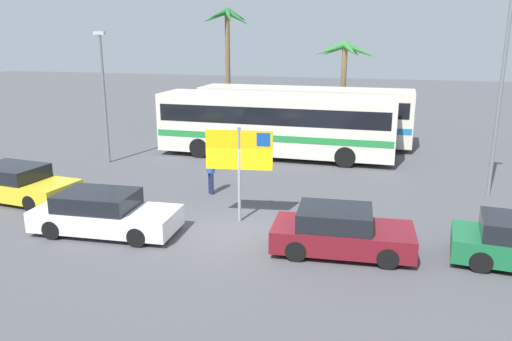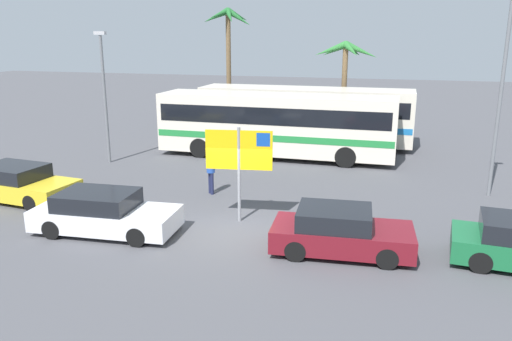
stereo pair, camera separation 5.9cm
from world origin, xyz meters
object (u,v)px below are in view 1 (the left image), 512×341
at_px(ferry_sign, 241,154).
at_px(pedestrian_by_bus, 211,168).
at_px(car_yellow, 17,184).
at_px(bus_rear_coach, 304,113).
at_px(car_maroon, 340,232).
at_px(bus_front_coach, 275,122).
at_px(car_white, 104,213).

bearing_deg(ferry_sign, pedestrian_by_bus, 120.11).
xyz_separation_m(car_yellow, pedestrian_by_bus, (6.79, 2.68, 0.43)).
xyz_separation_m(bus_rear_coach, car_yellow, (-8.55, -13.02, -1.15)).
distance_m(car_maroon, pedestrian_by_bus, 6.98).
bearing_deg(bus_front_coach, pedestrian_by_bus, -97.92).
bearing_deg(car_maroon, car_yellow, 168.48).
bearing_deg(car_white, bus_rear_coach, 72.90).
height_order(bus_front_coach, ferry_sign, ferry_sign).
bearing_deg(car_yellow, ferry_sign, 6.33).
height_order(bus_rear_coach, car_yellow, bus_rear_coach).
relative_size(bus_front_coach, ferry_sign, 3.71).
bearing_deg(pedestrian_by_bus, bus_front_coach, -144.25).
height_order(bus_front_coach, bus_rear_coach, same).
xyz_separation_m(ferry_sign, car_white, (-3.85, -2.13, -1.69)).
bearing_deg(ferry_sign, car_maroon, -33.59).
height_order(bus_rear_coach, pedestrian_by_bus, bus_rear_coach).
height_order(bus_rear_coach, car_maroon, bus_rear_coach).
relative_size(car_yellow, car_white, 1.00).
xyz_separation_m(bus_front_coach, ferry_sign, (1.09, -9.39, 0.54)).
relative_size(bus_rear_coach, car_white, 2.57).
xyz_separation_m(bus_rear_coach, car_maroon, (3.77, -14.58, -1.15)).
xyz_separation_m(ferry_sign, car_yellow, (-8.83, -0.10, -1.69)).
bearing_deg(car_yellow, bus_front_coach, 56.50).
xyz_separation_m(car_yellow, car_white, (4.98, -2.03, -0.00)).
bearing_deg(car_white, bus_front_coach, 72.81).
bearing_deg(car_yellow, bus_rear_coach, 62.38).
xyz_separation_m(bus_front_coach, car_yellow, (-7.74, -9.50, -1.15)).
relative_size(bus_front_coach, car_white, 2.57).
distance_m(bus_front_coach, car_white, 11.91).
distance_m(ferry_sign, car_yellow, 8.99).
height_order(car_maroon, car_yellow, same).
height_order(ferry_sign, car_yellow, ferry_sign).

